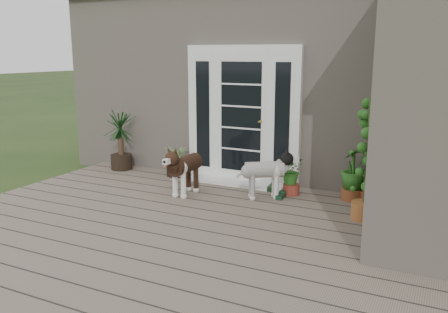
% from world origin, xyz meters
% --- Properties ---
extents(deck, '(6.20, 4.60, 0.12)m').
position_xyz_m(deck, '(0.00, 0.40, 0.06)').
color(deck, '#6B5B4C').
rests_on(deck, ground).
extents(house_main, '(7.40, 4.00, 3.10)m').
position_xyz_m(house_main, '(0.00, 4.65, 1.55)').
color(house_main, '#665E54').
rests_on(house_main, ground).
extents(door_unit, '(1.90, 0.14, 2.15)m').
position_xyz_m(door_unit, '(-0.20, 2.60, 1.19)').
color(door_unit, white).
rests_on(door_unit, deck).
extents(door_step, '(1.60, 0.40, 0.05)m').
position_xyz_m(door_step, '(-0.20, 2.40, 0.14)').
color(door_step, white).
rests_on(door_step, deck).
extents(brindle_dog, '(0.35, 0.79, 0.65)m').
position_xyz_m(brindle_dog, '(-0.63, 1.55, 0.45)').
color(brindle_dog, '#372014').
rests_on(brindle_dog, deck).
extents(white_dog, '(0.79, 0.66, 0.61)m').
position_xyz_m(white_dog, '(0.47, 1.88, 0.43)').
color(white_dog, silver).
rests_on(white_dog, deck).
extents(spider_plant, '(0.59, 0.59, 0.61)m').
position_xyz_m(spider_plant, '(-1.31, 2.40, 0.42)').
color(spider_plant, '#899B5F').
rests_on(spider_plant, deck).
extents(yucca, '(0.90, 0.90, 1.04)m').
position_xyz_m(yucca, '(-2.43, 2.36, 0.64)').
color(yucca, black).
rests_on(yucca, deck).
extents(herb_a, '(0.47, 0.47, 0.48)m').
position_xyz_m(herb_a, '(0.76, 2.22, 0.36)').
color(herb_a, '#1C5518').
rests_on(herb_a, deck).
extents(herb_b, '(0.51, 0.51, 0.54)m').
position_xyz_m(herb_b, '(1.83, 2.40, 0.39)').
color(herb_b, '#175219').
rests_on(herb_b, deck).
extents(herb_c, '(0.48, 0.48, 0.62)m').
position_xyz_m(herb_c, '(1.61, 2.37, 0.43)').
color(herb_c, '#18571A').
rests_on(herb_c, deck).
extents(sapling, '(0.55, 0.55, 1.59)m').
position_xyz_m(sapling, '(1.90, 1.62, 0.91)').
color(sapling, '#225518').
rests_on(sapling, deck).
extents(clog_left, '(0.18, 0.33, 0.10)m').
position_xyz_m(clog_left, '(0.44, 2.33, 0.17)').
color(clog_left, black).
rests_on(clog_left, deck).
extents(clog_right, '(0.14, 0.28, 0.08)m').
position_xyz_m(clog_right, '(0.69, 1.99, 0.16)').
color(clog_right, black).
rests_on(clog_right, deck).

